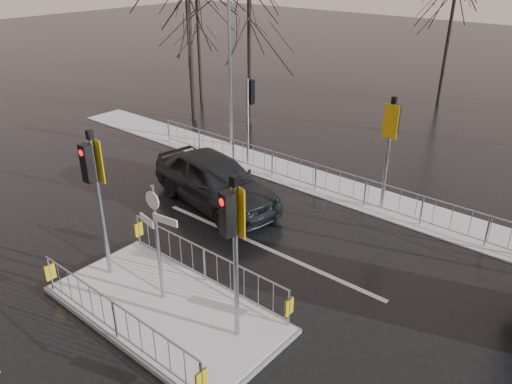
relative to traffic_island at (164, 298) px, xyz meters
The scene contains 10 objects.
ground 0.39m from the traffic_island, 42.90° to the right, with size 120.00×120.00×0.00m, color black.
snow_verge 8.60m from the traffic_island, 89.92° to the left, with size 30.00×2.00×0.04m, color silver.
lane_markings 0.52m from the traffic_island, 88.07° to the right, with size 8.00×11.38×0.01m.
traffic_island is the anchor object (origin of this frame).
far_kerb_fixtures 8.11m from the traffic_island, 87.84° to the left, with size 18.00×0.65×3.83m.
car_far_lane 5.79m from the traffic_island, 121.75° to the left, with size 2.11×5.26×1.79m, color black.
tree_near_b 15.57m from the traffic_island, 122.60° to the left, with size 4.00×4.00×7.55m.
tree_near_c 18.84m from the traffic_island, 132.79° to the left, with size 3.50×3.50×6.61m.
tree_far_a 22.52m from the traffic_island, 95.17° to the left, with size 3.75×3.75×7.08m.
street_lamp_left 12.17m from the traffic_island, 124.07° to the left, with size 1.25×0.18×8.20m.
Camera 1 is at (7.90, -5.99, 7.93)m, focal length 35.00 mm.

